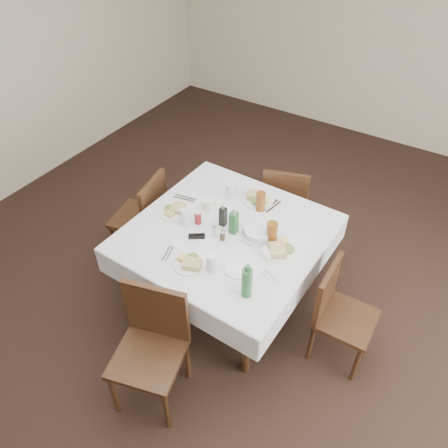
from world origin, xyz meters
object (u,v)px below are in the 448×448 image
object	(u,v)px
oil_cruet_green	(234,222)
chair_west	(145,213)
water_n	(231,191)
oil_cruet_dark	(223,216)
coffee_mug	(208,205)
dining_table	(227,239)
chair_south	(152,339)
bread_basket	(258,233)
chair_east	(337,308)
water_e	(276,225)
ketchup_bottle	(198,218)
water_s	(212,263)
green_bottle	(247,282)
water_w	(186,217)
chair_north	(285,200)

from	to	relation	value
oil_cruet_green	chair_west	bearing A→B (deg)	177.30
water_n	chair_west	bearing A→B (deg)	-156.84
oil_cruet_dark	coffee_mug	xyz separation A→B (m)	(-0.19, 0.08, -0.04)
dining_table	water_n	size ratio (longest dim) A/B	9.99
chair_south	bread_basket	xyz separation A→B (m)	(0.22, 0.99, 0.27)
chair_east	water_e	size ratio (longest dim) A/B	6.96
chair_east	water_e	distance (m)	0.73
ketchup_bottle	bread_basket	bearing A→B (deg)	12.92
chair_west	water_s	world-z (taller)	water_s
green_bottle	oil_cruet_dark	bearing A→B (deg)	134.73
water_n	water_s	distance (m)	0.80
chair_south	dining_table	bearing A→B (deg)	90.43
water_s	bread_basket	world-z (taller)	water_s
chair_east	green_bottle	bearing A→B (deg)	-138.04
chair_east	coffee_mug	bearing A→B (deg)	173.49
water_w	oil_cruet_green	distance (m)	0.37
water_n	water_w	world-z (taller)	water_n
chair_south	ketchup_bottle	distance (m)	0.96
chair_north	ketchup_bottle	world-z (taller)	ketchup_bottle
chair_south	coffee_mug	distance (m)	1.12
chair_east	oil_cruet_dark	size ratio (longest dim) A/B	4.15
chair_north	chair_east	bearing A→B (deg)	-46.42
water_n	coffee_mug	distance (m)	0.24
oil_cruet_dark	water_w	bearing A→B (deg)	-148.64
chair_north	chair_east	xyz separation A→B (m)	(0.86, -0.90, -0.01)
water_w	chair_north	bearing A→B (deg)	69.73
dining_table	chair_east	distance (m)	0.94
water_s	water_e	world-z (taller)	water_s
chair_east	oil_cruet_green	distance (m)	0.96
chair_south	green_bottle	world-z (taller)	green_bottle
chair_north	water_w	world-z (taller)	water_w
chair_north	water_n	distance (m)	0.69
oil_cruet_dark	oil_cruet_green	distance (m)	0.12
water_n	chair_south	bearing A→B (deg)	-81.30
oil_cruet_dark	chair_east	bearing A→B (deg)	-2.89
chair_north	chair_south	distance (m)	1.82
water_w	chair_east	bearing A→B (deg)	4.49
dining_table	water_e	size ratio (longest dim) A/B	11.91
chair_west	water_e	size ratio (longest dim) A/B	7.30
chair_south	green_bottle	xyz separation A→B (m)	(0.42, 0.47, 0.36)
dining_table	water_w	xyz separation A→B (m)	(-0.30, -0.10, 0.15)
oil_cruet_green	water_e	bearing A→B (deg)	33.66
chair_north	oil_cruet_green	distance (m)	0.96
water_s	water_e	xyz separation A→B (m)	(0.19, 0.57, -0.01)
chair_east	water_w	distance (m)	1.28
chair_east	water_w	bearing A→B (deg)	-175.51
water_w	green_bottle	xyz separation A→B (m)	(0.73, -0.35, 0.05)
chair_south	chair_west	xyz separation A→B (m)	(-0.89, 0.98, -0.03)
bread_basket	green_bottle	distance (m)	0.56
oil_cruet_dark	green_bottle	world-z (taller)	green_bottle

